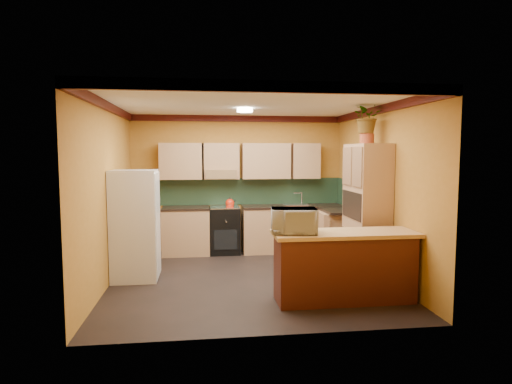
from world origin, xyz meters
TOP-DOWN VIEW (x-y plane):
  - room_shell at (0.02, 0.28)m, footprint 4.24×4.24m
  - base_cabinets_back at (0.34, 1.80)m, footprint 3.65×0.60m
  - countertop_back at (0.34, 1.80)m, footprint 3.65×0.62m
  - stove at (-0.28, 1.80)m, footprint 0.58×0.58m
  - kettle at (-0.18, 1.75)m, footprint 0.20×0.20m
  - sink at (1.12, 1.80)m, footprint 0.48×0.40m
  - base_cabinets_right at (1.80, 1.03)m, footprint 0.60×0.80m
  - countertop_right at (1.80, 1.03)m, footprint 0.62×0.80m
  - fridge at (-1.75, 0.23)m, footprint 0.68×0.66m
  - pantry at (1.85, -0.09)m, footprint 0.48×0.90m
  - fern_pot at (1.85, -0.04)m, footprint 0.22×0.22m
  - fern at (1.85, -0.04)m, footprint 0.52×0.46m
  - breakfast_bar at (1.14, -1.13)m, footprint 1.80×0.55m
  - bar_top at (1.14, -1.13)m, footprint 1.90×0.65m
  - microwave at (0.46, -1.13)m, footprint 0.62×0.46m

SIDE VIEW (x-z plane):
  - base_cabinets_back at x=0.34m, z-range 0.00..0.88m
  - base_cabinets_right at x=1.80m, z-range 0.00..0.88m
  - breakfast_bar at x=1.14m, z-range 0.00..0.88m
  - stove at x=-0.28m, z-range 0.00..0.91m
  - fridge at x=-1.75m, z-range 0.00..1.70m
  - countertop_back at x=0.34m, z-range 0.88..0.92m
  - countertop_right at x=1.80m, z-range 0.88..0.92m
  - bar_top at x=1.14m, z-range 0.88..0.93m
  - sink at x=1.12m, z-range 0.92..0.95m
  - kettle at x=-0.18m, z-range 0.91..1.09m
  - pantry at x=1.85m, z-range 0.00..2.10m
  - microwave at x=0.46m, z-range 0.93..1.25m
  - room_shell at x=0.02m, z-range 0.73..3.45m
  - fern_pot at x=1.85m, z-range 2.10..2.26m
  - fern at x=1.85m, z-range 2.26..2.79m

